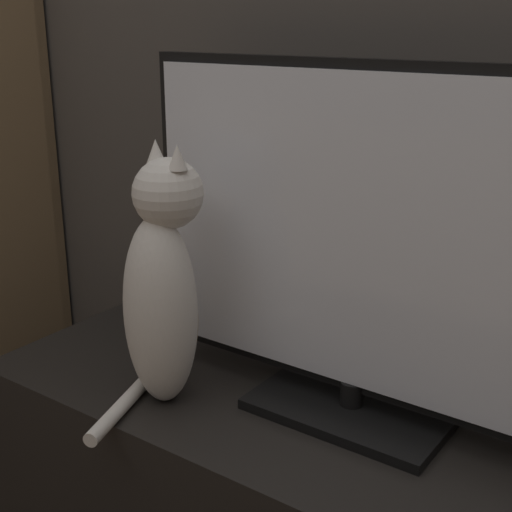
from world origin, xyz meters
TOP-DOWN VIEW (x-y plane):
  - tv at (0.11, 1.00)m, footprint 0.91×0.22m
  - cat at (-0.21, 0.83)m, footprint 0.18×0.31m

SIDE VIEW (x-z plane):
  - cat at x=-0.21m, z-range 0.48..0.99m
  - tv at x=0.11m, z-range 0.50..1.15m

